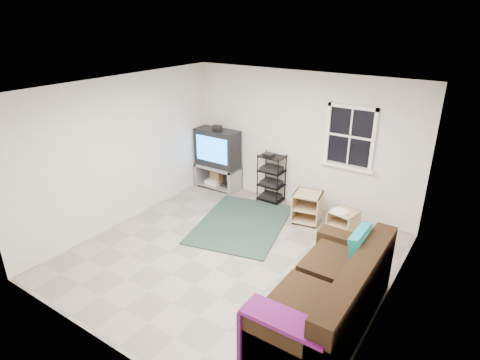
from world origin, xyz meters
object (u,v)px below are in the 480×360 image
Objects in this scene: tv_unit at (218,154)px; side_table_right at (344,221)px; av_rack at (271,181)px; sofa at (328,298)px; side_table_left at (308,206)px.

side_table_right is (3.00, -0.45, -0.50)m from tv_unit.
tv_unit is 1.33m from av_rack.
tv_unit is 0.62× the size of sofa.
side_table_left is 1.15× the size of side_table_right.
tv_unit is at bearing -177.32° from av_rack.
side_table_left reaches higher than side_table_right.
side_table_left is at bearing 169.32° from side_table_right.
av_rack is 0.44× the size of sofa.
sofa is at bearing -48.85° from av_rack.
tv_unit reaches higher than side_table_left.
side_table_left is at bearing -7.76° from tv_unit.
tv_unit is 1.41× the size of av_rack.
tv_unit is at bearing 171.52° from side_table_right.
side_table_left is 0.25× the size of sofa.
sofa is at bearing -59.70° from side_table_left.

